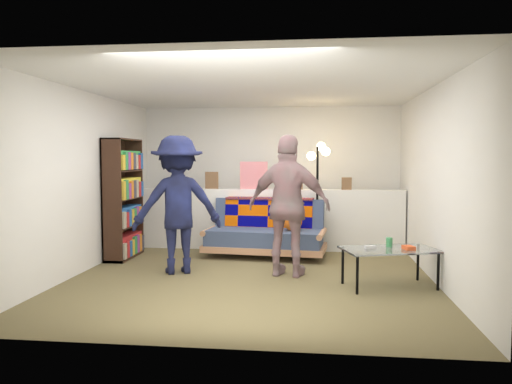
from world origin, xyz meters
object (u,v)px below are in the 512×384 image
floor_lamp (319,174)px  person_right (289,206)px  bookshelf (123,203)px  person_left (178,205)px  coffee_table (390,251)px  futon_sofa (267,232)px

floor_lamp → person_right: bearing=-103.2°
bookshelf → person_right: (2.55, -0.89, 0.07)m
floor_lamp → person_left: (-1.85, -1.62, -0.35)m
coffee_table → person_left: (-2.67, 0.43, 0.48)m
futon_sofa → floor_lamp: size_ratio=1.08×
person_right → person_left: bearing=11.6°
bookshelf → person_left: (1.09, -0.86, 0.06)m
person_left → person_right: size_ratio=1.00×
futon_sofa → bookshelf: (-2.15, -0.36, 0.47)m
person_left → coffee_table: bearing=148.1°
futon_sofa → floor_lamp: 1.25m
bookshelf → coffee_table: bearing=-19.0°
futon_sofa → bookshelf: bookshelf is taller
bookshelf → floor_lamp: 3.05m
futon_sofa → floor_lamp: (0.79, 0.39, 0.88)m
bookshelf → coffee_table: size_ratio=1.49×
coffee_table → person_left: size_ratio=0.67×
futon_sofa → floor_lamp: bearing=26.4°
futon_sofa → person_right: person_right is taller
futon_sofa → coffee_table: futon_sofa is taller
coffee_table → person_right: person_right is taller
bookshelf → coffee_table: bookshelf is taller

